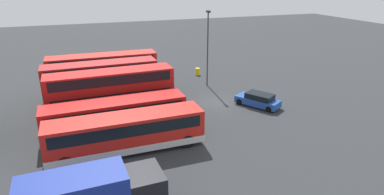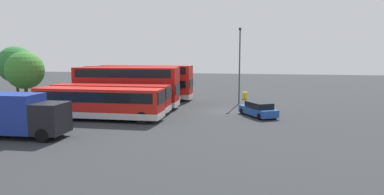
% 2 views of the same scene
% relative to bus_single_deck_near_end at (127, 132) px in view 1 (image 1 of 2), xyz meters
% --- Properties ---
extents(ground_plane, '(140.00, 140.00, 0.00)m').
position_rel_bus_single_deck_near_end_xyz_m(ground_plane, '(7.13, -10.78, -1.62)').
color(ground_plane, '#2D3033').
extents(bus_single_deck_near_end, '(2.75, 11.94, 2.95)m').
position_rel_bus_single_deck_near_end_xyz_m(bus_single_deck_near_end, '(0.00, 0.00, 0.00)').
color(bus_single_deck_near_end, red).
rests_on(bus_single_deck_near_end, ground).
extents(bus_single_deck_second, '(2.96, 12.09, 2.95)m').
position_rel_bus_single_deck_near_end_xyz_m(bus_single_deck_second, '(3.51, 0.36, 0.00)').
color(bus_single_deck_second, '#B71411').
rests_on(bus_single_deck_second, ground).
extents(bus_double_decker_third, '(2.90, 11.78, 4.55)m').
position_rel_bus_single_deck_near_end_xyz_m(bus_double_decker_third, '(7.18, 0.20, 0.83)').
color(bus_double_decker_third, '#B71411').
rests_on(bus_double_decker_third, ground).
extents(bus_double_decker_fourth, '(2.81, 11.47, 4.55)m').
position_rel_bus_single_deck_near_end_xyz_m(bus_double_decker_fourth, '(10.71, 0.80, 0.83)').
color(bus_double_decker_fourth, '#A51919').
rests_on(bus_double_decker_fourth, ground).
extents(bus_double_decker_fifth, '(2.73, 12.09, 4.55)m').
position_rel_bus_single_deck_near_end_xyz_m(bus_double_decker_fifth, '(14.38, 0.24, 0.83)').
color(bus_double_decker_fifth, red).
rests_on(bus_double_decker_fifth, ground).
extents(car_hatchback_silver, '(4.83, 3.93, 1.43)m').
position_rel_bus_single_deck_near_end_xyz_m(car_hatchback_silver, '(4.69, -14.33, -0.92)').
color(car_hatchback_silver, '#1E479E').
rests_on(car_hatchback_silver, ground).
extents(lamp_post_tall, '(0.70, 0.30, 9.08)m').
position_rel_bus_single_deck_near_end_xyz_m(lamp_post_tall, '(12.93, -11.96, 3.61)').
color(lamp_post_tall, '#38383D').
rests_on(lamp_post_tall, ground).
extents(waste_bin_yellow, '(0.60, 0.60, 0.95)m').
position_rel_bus_single_deck_near_end_xyz_m(waste_bin_yellow, '(17.63, -12.47, -1.15)').
color(waste_bin_yellow, yellow).
rests_on(waste_bin_yellow, ground).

